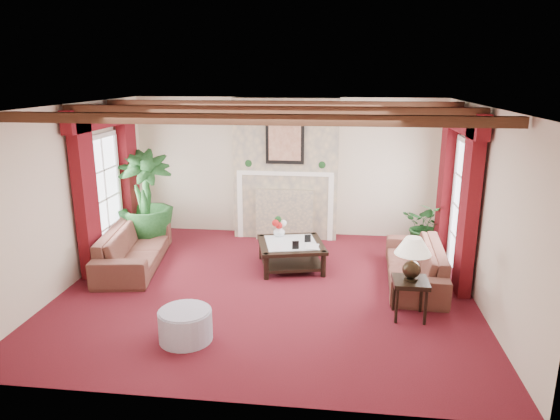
# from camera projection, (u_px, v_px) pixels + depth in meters

# --- Properties ---
(floor) EXTENTS (6.00, 6.00, 0.00)m
(floor) POSITION_uv_depth(u_px,v_px,m) (268.00, 288.00, 7.55)
(floor) COLOR #430C13
(floor) RESTS_ON ground
(ceiling) EXTENTS (6.00, 6.00, 0.00)m
(ceiling) POSITION_uv_depth(u_px,v_px,m) (266.00, 106.00, 6.84)
(ceiling) COLOR white
(ceiling) RESTS_ON floor
(back_wall) EXTENTS (6.00, 0.02, 2.70)m
(back_wall) POSITION_uv_depth(u_px,v_px,m) (287.00, 167.00, 9.83)
(back_wall) COLOR beige
(back_wall) RESTS_ON ground
(left_wall) EXTENTS (0.02, 5.50, 2.70)m
(left_wall) POSITION_uv_depth(u_px,v_px,m) (71.00, 196.00, 7.54)
(left_wall) COLOR beige
(left_wall) RESTS_ON ground
(right_wall) EXTENTS (0.02, 5.50, 2.70)m
(right_wall) POSITION_uv_depth(u_px,v_px,m) (483.00, 208.00, 6.85)
(right_wall) COLOR beige
(right_wall) RESTS_ON ground
(ceiling_beams) EXTENTS (6.00, 3.00, 0.12)m
(ceiling_beams) POSITION_uv_depth(u_px,v_px,m) (266.00, 111.00, 6.85)
(ceiling_beams) COLOR #341C10
(ceiling_beams) RESTS_ON ceiling
(fireplace) EXTENTS (2.00, 0.52, 2.70)m
(fireplace) POSITION_uv_depth(u_px,v_px,m) (286.00, 98.00, 9.28)
(fireplace) COLOR tan
(fireplace) RESTS_ON ground
(french_door_left) EXTENTS (0.10, 1.10, 2.16)m
(french_door_left) POSITION_uv_depth(u_px,v_px,m) (99.00, 136.00, 8.28)
(french_door_left) COLOR white
(french_door_left) RESTS_ON ground
(french_door_right) EXTENTS (0.10, 1.10, 2.16)m
(french_door_right) POSITION_uv_depth(u_px,v_px,m) (469.00, 141.00, 7.60)
(french_door_right) COLOR white
(french_door_right) RESTS_ON ground
(curtains_left) EXTENTS (0.20, 2.40, 2.55)m
(curtains_left) POSITION_uv_depth(u_px,v_px,m) (103.00, 110.00, 8.16)
(curtains_left) COLOR #500A13
(curtains_left) RESTS_ON ground
(curtains_right) EXTENTS (0.20, 2.40, 2.55)m
(curtains_right) POSITION_uv_depth(u_px,v_px,m) (464.00, 114.00, 7.50)
(curtains_right) COLOR #500A13
(curtains_right) RESTS_ON ground
(sofa_left) EXTENTS (2.37, 1.29, 0.85)m
(sofa_left) POSITION_uv_depth(u_px,v_px,m) (133.00, 242.00, 8.31)
(sofa_left) COLOR #3B1017
(sofa_left) RESTS_ON ground
(sofa_right) EXTENTS (2.13, 0.84, 0.81)m
(sofa_right) POSITION_uv_depth(u_px,v_px,m) (415.00, 257.00, 7.67)
(sofa_right) COLOR #3B1017
(sofa_right) RESTS_ON ground
(potted_palm) EXTENTS (2.62, 2.69, 1.00)m
(potted_palm) POSITION_uv_depth(u_px,v_px,m) (147.00, 220.00, 9.27)
(potted_palm) COLOR black
(potted_palm) RESTS_ON ground
(small_plant) EXTENTS (1.52, 1.54, 0.72)m
(small_plant) POSITION_uv_depth(u_px,v_px,m) (427.00, 231.00, 9.06)
(small_plant) COLOR black
(small_plant) RESTS_ON ground
(coffee_table) EXTENTS (1.26, 1.26, 0.43)m
(coffee_table) POSITION_uv_depth(u_px,v_px,m) (291.00, 255.00, 8.29)
(coffee_table) COLOR black
(coffee_table) RESTS_ON ground
(side_table) EXTENTS (0.50, 0.50, 0.54)m
(side_table) POSITION_uv_depth(u_px,v_px,m) (409.00, 299.00, 6.56)
(side_table) COLOR black
(side_table) RESTS_ON ground
(ottoman) EXTENTS (0.65, 0.65, 0.38)m
(ottoman) POSITION_uv_depth(u_px,v_px,m) (185.00, 325.00, 6.03)
(ottoman) COLOR #8F8DA0
(ottoman) RESTS_ON ground
(table_lamp) EXTENTS (0.47, 0.47, 0.60)m
(table_lamp) POSITION_uv_depth(u_px,v_px,m) (412.00, 258.00, 6.42)
(table_lamp) COLOR black
(table_lamp) RESTS_ON side_table
(flower_vase) EXTENTS (0.32, 0.33, 0.20)m
(flower_vase) POSITION_uv_depth(u_px,v_px,m) (279.00, 231.00, 8.53)
(flower_vase) COLOR silver
(flower_vase) RESTS_ON coffee_table
(book) EXTENTS (0.21, 0.05, 0.28)m
(book) POSITION_uv_depth(u_px,v_px,m) (306.00, 239.00, 8.00)
(book) COLOR black
(book) RESTS_ON coffee_table
(photo_frame_a) EXTENTS (0.11, 0.04, 0.14)m
(photo_frame_a) POSITION_uv_depth(u_px,v_px,m) (295.00, 245.00, 7.91)
(photo_frame_a) COLOR black
(photo_frame_a) RESTS_ON coffee_table
(photo_frame_b) EXTENTS (0.11, 0.05, 0.14)m
(photo_frame_b) POSITION_uv_depth(u_px,v_px,m) (308.00, 239.00, 8.24)
(photo_frame_b) COLOR black
(photo_frame_b) RESTS_ON coffee_table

